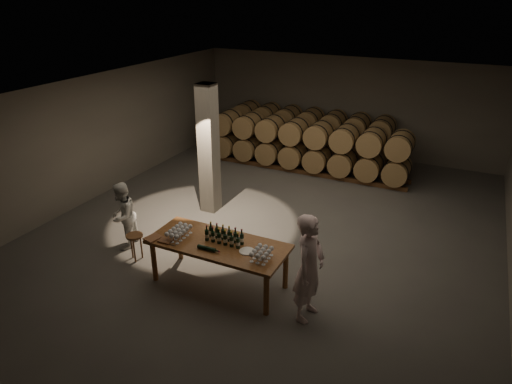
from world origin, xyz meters
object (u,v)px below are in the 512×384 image
at_px(tasting_table, 218,248).
at_px(notebook_near, 166,241).
at_px(plate, 247,251).
at_px(stool, 135,239).
at_px(person_woman, 123,216).
at_px(person_man, 309,268).
at_px(bottle_cluster, 224,237).

height_order(tasting_table, notebook_near, notebook_near).
distance_m(plate, stool, 2.64).
bearing_deg(person_woman, plate, 65.88).
relative_size(tasting_table, person_man, 1.34).
bearing_deg(tasting_table, bottle_cluster, 37.44).
bearing_deg(tasting_table, stool, -179.77).
distance_m(stool, person_man, 3.84).
height_order(bottle_cluster, notebook_near, bottle_cluster).
bearing_deg(person_woman, tasting_table, 65.27).
xyz_separation_m(tasting_table, person_man, (1.82, -0.15, 0.17)).
relative_size(tasting_table, plate, 9.22).
distance_m(bottle_cluster, person_man, 1.74).
height_order(notebook_near, person_man, person_man).
bearing_deg(bottle_cluster, stool, -177.82).
xyz_separation_m(notebook_near, stool, (-1.08, 0.37, -0.44)).
bearing_deg(person_woman, stool, 42.00).
relative_size(tasting_table, person_woman, 1.75).
xyz_separation_m(tasting_table, bottle_cluster, (0.09, 0.07, 0.21)).
distance_m(plate, person_woman, 3.18).
height_order(bottle_cluster, person_man, person_man).
relative_size(bottle_cluster, stool, 1.26).
bearing_deg(plate, person_woman, 173.49).
xyz_separation_m(stool, person_woman, (-0.55, 0.32, 0.27)).
height_order(tasting_table, bottle_cluster, bottle_cluster).
relative_size(tasting_table, stool, 4.50).
xyz_separation_m(plate, stool, (-2.60, 0.04, -0.44)).
height_order(plate, stool, plate).
xyz_separation_m(notebook_near, person_woman, (-1.64, 0.69, -0.17)).
bearing_deg(stool, person_woman, 149.61).
bearing_deg(notebook_near, person_man, 3.15).
distance_m(bottle_cluster, notebook_near, 1.09).
bearing_deg(person_man, stool, 92.96).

